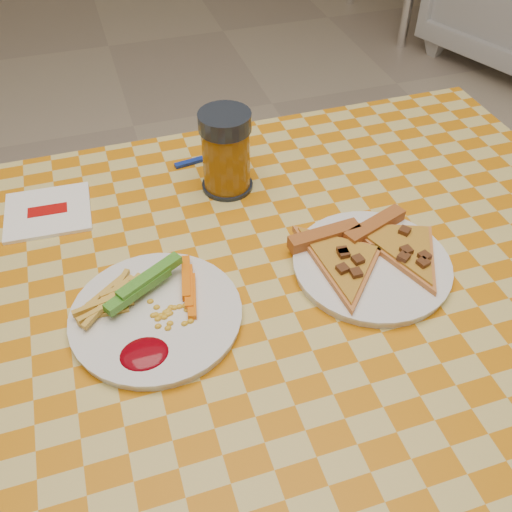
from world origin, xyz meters
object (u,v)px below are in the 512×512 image
Objects in this scene: plate_left at (156,317)px; plate_right at (371,266)px; table at (246,318)px; drink_glass at (226,153)px.

plate_left is 1.00× the size of plate_right.
drink_glass is (0.04, 0.24, 0.15)m from table.
plate_right reaches higher than table.
table is 0.16m from plate_left.
plate_right is at bearing -0.08° from plate_left.
table is 8.71× the size of drink_glass.
table is 5.43× the size of plate_left.
plate_left is at bearing -123.76° from drink_glass.
plate_right is (0.19, -0.02, 0.08)m from table.
table is at bearing 172.89° from plate_right.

